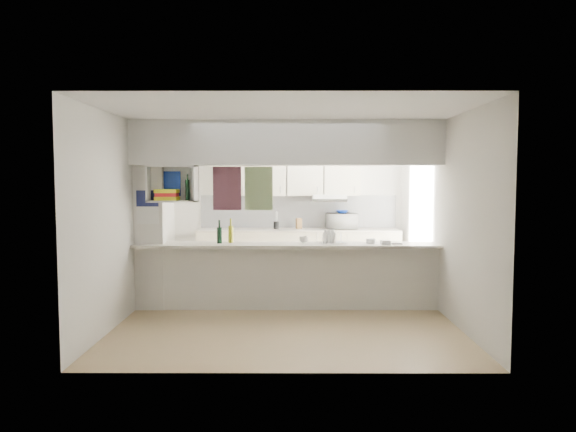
{
  "coord_description": "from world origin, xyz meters",
  "views": [
    {
      "loc": [
        0.04,
        -7.07,
        1.8
      ],
      "look_at": [
        0.02,
        0.5,
        1.27
      ],
      "focal_mm": 32.0,
      "sensor_mm": 36.0,
      "label": 1
    }
  ],
  "objects_px": {
    "bowl": "(342,212)",
    "dish_rack": "(332,238)",
    "wine_bottles": "(225,234)",
    "microwave": "(342,221)"
  },
  "relations": [
    {
      "from": "bowl",
      "to": "dish_rack",
      "type": "bearing_deg",
      "value": -99.7
    },
    {
      "from": "bowl",
      "to": "dish_rack",
      "type": "distance_m",
      "value": 2.16
    },
    {
      "from": "microwave",
      "to": "wine_bottles",
      "type": "xyz_separation_m",
      "value": [
        -1.84,
        -2.08,
        -0.01
      ]
    },
    {
      "from": "wine_bottles",
      "to": "microwave",
      "type": "bearing_deg",
      "value": 48.39
    },
    {
      "from": "dish_rack",
      "to": "wine_bottles",
      "type": "relative_size",
      "value": 1.25
    },
    {
      "from": "microwave",
      "to": "bowl",
      "type": "xyz_separation_m",
      "value": [
        0.0,
        0.01,
        0.17
      ]
    },
    {
      "from": "bowl",
      "to": "dish_rack",
      "type": "relative_size",
      "value": 0.53
    },
    {
      "from": "dish_rack",
      "to": "bowl",
      "type": "bearing_deg",
      "value": 66.03
    },
    {
      "from": "microwave",
      "to": "bowl",
      "type": "distance_m",
      "value": 0.17
    },
    {
      "from": "dish_rack",
      "to": "wine_bottles",
      "type": "distance_m",
      "value": 1.49
    }
  ]
}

